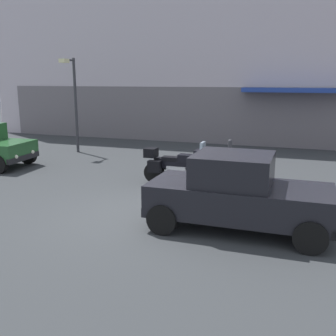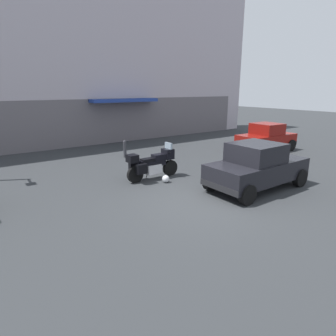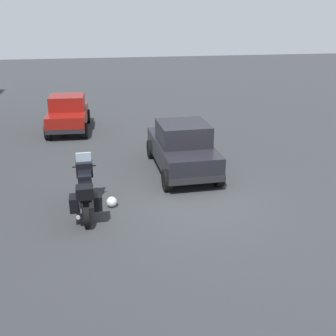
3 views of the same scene
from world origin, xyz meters
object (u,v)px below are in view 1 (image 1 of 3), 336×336
at_px(helmet, 176,186).
at_px(streetlamp_curbside, 73,95).
at_px(car_hatchback_near, 238,193).
at_px(motorcycle, 178,165).
at_px(bollard_curbside, 230,150).

distance_m(helmet, streetlamp_curbside, 7.84).
relative_size(car_hatchback_near, streetlamp_curbside, 0.96).
bearing_deg(motorcycle, streetlamp_curbside, 148.08).
height_order(helmet, car_hatchback_near, car_hatchback_near).
bearing_deg(streetlamp_curbside, bollard_curbside, 2.40).
height_order(motorcycle, bollard_curbside, motorcycle).
bearing_deg(streetlamp_curbside, helmet, -35.07).
relative_size(helmet, bollard_curbside, 0.31).
bearing_deg(car_hatchback_near, helmet, 131.63).
relative_size(helmet, car_hatchback_near, 0.07).
xyz_separation_m(streetlamp_curbside, bollard_curbside, (6.79, 0.28, -2.05)).
distance_m(car_hatchback_near, streetlamp_curbside, 10.80).
relative_size(motorcycle, car_hatchback_near, 0.58).
height_order(car_hatchback_near, bollard_curbside, car_hatchback_near).
relative_size(car_hatchback_near, bollard_curbside, 4.35).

